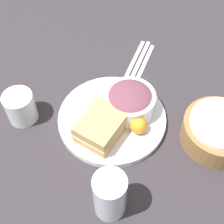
% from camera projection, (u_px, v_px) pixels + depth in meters
% --- Properties ---
extents(ground_plane, '(4.00, 4.00, 0.00)m').
position_uv_depth(ground_plane, '(112.00, 120.00, 0.87)').
color(ground_plane, '#2D282D').
extents(plate, '(0.30, 0.30, 0.02)m').
position_uv_depth(plate, '(112.00, 118.00, 0.86)').
color(plate, silver).
rests_on(plate, ground_plane).
extents(sandwich, '(0.13, 0.11, 0.06)m').
position_uv_depth(sandwich, '(102.00, 127.00, 0.80)').
color(sandwich, tan).
rests_on(sandwich, plate).
extents(salad_bowl, '(0.14, 0.14, 0.07)m').
position_uv_depth(salad_bowl, '(130.00, 100.00, 0.84)').
color(salad_bowl, white).
rests_on(salad_bowl, plate).
extents(dressing_cup, '(0.06, 0.06, 0.04)m').
position_uv_depth(dressing_cup, '(101.00, 94.00, 0.87)').
color(dressing_cup, '#B7B7BC').
rests_on(dressing_cup, plate).
extents(orange_wedge, '(0.05, 0.05, 0.05)m').
position_uv_depth(orange_wedge, '(139.00, 125.00, 0.81)').
color(orange_wedge, orange).
rests_on(orange_wedge, plate).
extents(drink_glass, '(0.07, 0.07, 0.14)m').
position_uv_depth(drink_glass, '(110.00, 195.00, 0.67)').
color(drink_glass, silver).
rests_on(drink_glass, ground_plane).
extents(bread_basket, '(0.18, 0.18, 0.08)m').
position_uv_depth(bread_basket, '(218.00, 131.00, 0.80)').
color(bread_basket, olive).
rests_on(bread_basket, ground_plane).
extents(fork, '(0.17, 0.03, 0.01)m').
position_uv_depth(fork, '(135.00, 58.00, 1.01)').
color(fork, silver).
rests_on(fork, ground_plane).
extents(knife, '(0.18, 0.03, 0.01)m').
position_uv_depth(knife, '(140.00, 59.00, 1.01)').
color(knife, silver).
rests_on(knife, ground_plane).
extents(spoon, '(0.16, 0.03, 0.01)m').
position_uv_depth(spoon, '(146.00, 61.00, 1.01)').
color(spoon, silver).
rests_on(spoon, ground_plane).
extents(water_glass, '(0.08, 0.08, 0.09)m').
position_uv_depth(water_glass, '(20.00, 107.00, 0.84)').
color(water_glass, silver).
rests_on(water_glass, ground_plane).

